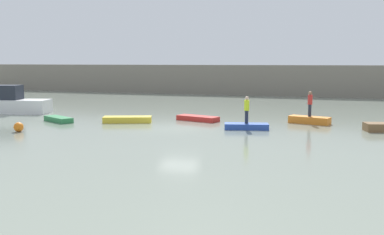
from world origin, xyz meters
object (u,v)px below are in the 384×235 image
object	(u,v)px
rowboat_green	(58,119)
mooring_buoy	(19,127)
rowboat_blue	(246,126)
person_red_shirt	(310,102)
person_hiviz_shirt	(247,108)
rowboat_orange	(309,120)
motorboat	(9,103)
rowboat_red	(198,118)
rowboat_yellow	(127,119)

from	to	relation	value
rowboat_green	mooring_buoy	distance (m)	4.61
rowboat_blue	person_red_shirt	size ratio (longest dim) A/B	1.58
rowboat_blue	person_red_shirt	distance (m)	5.43
person_red_shirt	person_hiviz_shirt	distance (m)	5.28
rowboat_orange	person_red_shirt	world-z (taller)	person_red_shirt
rowboat_orange	mooring_buoy	distance (m)	18.94
motorboat	person_hiviz_shirt	distance (m)	20.50
motorboat	mooring_buoy	world-z (taller)	motorboat
rowboat_green	mooring_buoy	xyz separation A→B (m)	(0.37, -4.60, 0.12)
person_hiviz_shirt	rowboat_blue	bearing A→B (deg)	0.00
motorboat	rowboat_red	xyz separation A→B (m)	(16.24, 0.24, -0.65)
motorboat	person_hiviz_shirt	size ratio (longest dim) A/B	3.91
motorboat	mooring_buoy	distance (m)	10.80
rowboat_red	rowboat_orange	bearing A→B (deg)	23.66
rowboat_blue	mooring_buoy	bearing A→B (deg)	-171.07
rowboat_green	person_red_shirt	world-z (taller)	person_red_shirt
person_red_shirt	motorboat	bearing A→B (deg)	-177.14
rowboat_green	rowboat_yellow	xyz separation A→B (m)	(4.82, 1.16, 0.03)
rowboat_red	mooring_buoy	size ratio (longest dim) A/B	5.35
rowboat_yellow	rowboat_orange	xyz separation A→B (m)	(12.16, 3.33, 0.03)
rowboat_green	rowboat_red	bearing A→B (deg)	49.45
person_red_shirt	rowboat_blue	bearing A→B (deg)	-133.73
rowboat_red	rowboat_blue	distance (m)	4.99
motorboat	rowboat_orange	bearing A→B (deg)	2.86
motorboat	rowboat_green	size ratio (longest dim) A/B	2.48
rowboat_red	rowboat_blue	xyz separation A→B (m)	(4.09, -2.86, 0.01)
rowboat_red	mooring_buoy	bearing A→B (deg)	-120.88
person_hiviz_shirt	rowboat_yellow	bearing A→B (deg)	176.79
rowboat_green	person_red_shirt	distance (m)	17.61
rowboat_orange	rowboat_yellow	bearing A→B (deg)	-148.54
rowboat_green	person_hiviz_shirt	xyz separation A→B (m)	(13.34, 0.68, 1.14)
rowboat_yellow	rowboat_red	xyz separation A→B (m)	(4.42, 2.38, -0.03)
rowboat_orange	person_red_shirt	xyz separation A→B (m)	(-0.00, 0.00, 1.22)
motorboat	rowboat_yellow	distance (m)	12.02
rowboat_yellow	person_red_shirt	distance (m)	12.67
rowboat_yellow	mooring_buoy	xyz separation A→B (m)	(-4.45, -5.76, 0.08)
rowboat_green	rowboat_blue	distance (m)	13.35
person_red_shirt	rowboat_yellow	bearing A→B (deg)	-164.66
motorboat	mooring_buoy	size ratio (longest dim) A/B	11.50
motorboat	mooring_buoy	bearing A→B (deg)	-47.01
rowboat_orange	person_hiviz_shirt	size ratio (longest dim) A/B	1.60
motorboat	rowboat_green	bearing A→B (deg)	-25.25
rowboat_blue	person_hiviz_shirt	size ratio (longest dim) A/B	1.60
rowboat_yellow	person_red_shirt	bearing A→B (deg)	-4.50
rowboat_green	rowboat_red	distance (m)	9.90
motorboat	rowboat_blue	size ratio (longest dim) A/B	2.44
rowboat_blue	rowboat_orange	bearing A→B (deg)	33.06
rowboat_green	rowboat_yellow	distance (m)	4.96
person_hiviz_shirt	mooring_buoy	world-z (taller)	person_hiviz_shirt
rowboat_blue	motorboat	bearing A→B (deg)	159.45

